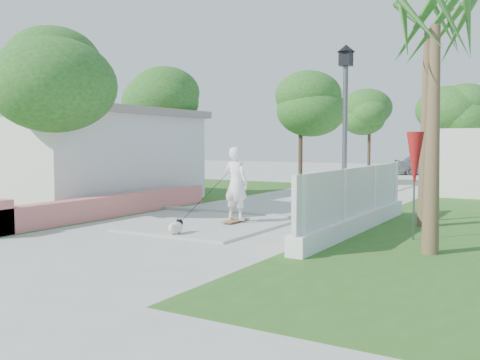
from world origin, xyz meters
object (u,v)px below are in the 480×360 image
Objects in this scene: street_lamp at (345,128)px; dog at (176,227)px; parked_car at (429,164)px; bollard at (314,186)px; patio_umbrella at (415,161)px; skateboarder at (232,186)px.

dog is at bearing -130.02° from street_lamp.
parked_car reaches higher than dog.
street_lamp is 4.07× the size of bollard.
parked_car is at bearing 100.49° from patio_umbrella.
bollard is at bearing 129.91° from patio_umbrella.
bollard is at bearing 159.29° from parked_car.
patio_umbrella is (1.90, -1.00, -0.74)m from street_lamp.
bollard is 1.95× the size of dog.
street_lamp is 22.35m from parked_car.
street_lamp is 5.56m from bollard.
patio_umbrella is 0.93× the size of skateboarder.
dog is at bearing -90.05° from bollard.
patio_umbrella is 4.12× the size of dog.
patio_umbrella is 4.46m from skateboarder.
street_lamp is 1.05× the size of parked_car.
dog is (-2.71, -3.22, -2.22)m from street_lamp.
skateboarder reaches higher than dog.
bollard is 0.44× the size of skateboarder.
parked_car is at bearing 76.16° from dog.
parked_car is (0.12, 23.36, -0.28)m from skateboarder.
bollard is 0.26× the size of parked_car.
patio_umbrella is at bearing 12.66° from dog.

